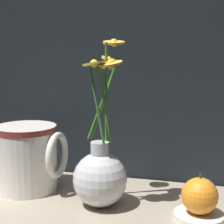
{
  "coord_description": "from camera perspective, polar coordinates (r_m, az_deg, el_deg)",
  "views": [
    {
      "loc": [
        0.18,
        -0.67,
        0.32
      ],
      "look_at": [
        -0.01,
        0.0,
        0.2
      ],
      "focal_mm": 60.0,
      "sensor_mm": 36.0,
      "label": 1
    }
  ],
  "objects": [
    {
      "name": "ground_plane",
      "position": [
        0.76,
        0.79,
        -15.13
      ],
      "size": [
        6.0,
        6.0,
        0.0
      ],
      "primitive_type": "plane",
      "color": "black"
    },
    {
      "name": "shelf",
      "position": [
        0.76,
        0.79,
        -14.72
      ],
      "size": [
        0.86,
        0.35,
        0.01
      ],
      "color": "tan",
      "rests_on": "ground_plane"
    },
    {
      "name": "vase_with_flowers",
      "position": [
        0.74,
        -1.86,
        -9.41
      ],
      "size": [
        0.11,
        0.13,
        0.33
      ],
      "color": "silver",
      "rests_on": "shelf"
    },
    {
      "name": "ceramic_pitcher",
      "position": [
        0.84,
        -12.7,
        -6.43
      ],
      "size": [
        0.16,
        0.13,
        0.16
      ],
      "color": "white",
      "rests_on": "shelf"
    },
    {
      "name": "saucer_plate",
      "position": [
        0.73,
        13.1,
        -15.15
      ],
      "size": [
        0.09,
        0.09,
        0.01
      ],
      "color": "white",
      "rests_on": "shelf"
    },
    {
      "name": "orange_fruit",
      "position": [
        0.71,
        13.22,
        -12.33
      ],
      "size": [
        0.07,
        0.07,
        0.08
      ],
      "color": "orange",
      "rests_on": "saucer_plate"
    }
  ]
}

